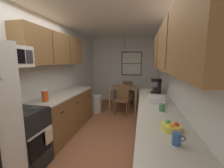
# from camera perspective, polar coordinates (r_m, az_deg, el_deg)

# --- Properties ---
(ground_plane) EXTENTS (12.00, 12.00, 0.00)m
(ground_plane) POSITION_cam_1_polar(r_m,az_deg,el_deg) (3.64, -0.92, -17.61)
(ground_plane) COLOR #995B3D
(wall_left) EXTENTS (0.10, 9.00, 2.55)m
(wall_left) POSITION_cam_1_polar(r_m,az_deg,el_deg) (3.81, -21.22, 3.05)
(wall_left) COLOR silver
(wall_left) RESTS_ON ground
(wall_right) EXTENTS (0.10, 9.00, 2.55)m
(wall_right) POSITION_cam_1_polar(r_m,az_deg,el_deg) (3.25, 22.90, 2.07)
(wall_right) COLOR silver
(wall_right) RESTS_ON ground
(wall_back) EXTENTS (4.40, 0.10, 2.55)m
(wall_back) POSITION_cam_1_polar(r_m,az_deg,el_deg) (5.88, 4.82, 5.43)
(wall_back) COLOR silver
(wall_back) RESTS_ON ground
(ceiling_slab) EXTENTS (4.40, 9.00, 0.08)m
(ceiling_slab) POSITION_cam_1_polar(r_m,az_deg,el_deg) (3.40, -1.04, 25.43)
(ceiling_slab) COLOR white
(stove_range) EXTENTS (0.66, 0.60, 1.10)m
(stove_range) POSITION_cam_1_polar(r_m,az_deg,el_deg) (2.64, -32.42, -18.33)
(stove_range) COLOR black
(stove_range) RESTS_ON ground
(microwave_over_range) EXTENTS (0.39, 0.61, 0.31)m
(microwave_over_range) POSITION_cam_1_polar(r_m,az_deg,el_deg) (2.47, -36.69, 8.85)
(microwave_over_range) COLOR white
(counter_left) EXTENTS (0.64, 1.95, 0.90)m
(counter_left) POSITION_cam_1_polar(r_m,az_deg,el_deg) (3.59, -17.94, -10.61)
(counter_left) COLOR brown
(counter_left) RESTS_ON ground
(upper_cabinets_left) EXTENTS (0.33, 2.03, 0.67)m
(upper_cabinets_left) POSITION_cam_1_polar(r_m,az_deg,el_deg) (3.44, -21.61, 12.81)
(upper_cabinets_left) COLOR brown
(counter_right) EXTENTS (0.64, 3.34, 0.90)m
(counter_right) POSITION_cam_1_polar(r_m,az_deg,el_deg) (2.52, 17.72, -19.17)
(counter_right) COLOR brown
(counter_right) RESTS_ON ground
(upper_cabinets_right) EXTENTS (0.33, 3.02, 0.65)m
(upper_cabinets_right) POSITION_cam_1_polar(r_m,az_deg,el_deg) (2.22, 23.25, 13.52)
(upper_cabinets_right) COLOR brown
(dining_table) EXTENTS (0.92, 0.79, 0.76)m
(dining_table) POSITION_cam_1_polar(r_m,az_deg,el_deg) (5.04, 4.79, -2.47)
(dining_table) COLOR #A87F51
(dining_table) RESTS_ON ground
(dining_chair_near) EXTENTS (0.42, 0.42, 0.90)m
(dining_chair_near) POSITION_cam_1_polar(r_m,az_deg,el_deg) (4.49, 4.16, -5.64)
(dining_chair_near) COLOR brown
(dining_chair_near) RESTS_ON ground
(dining_chair_far) EXTENTS (0.44, 0.44, 0.90)m
(dining_chair_far) POSITION_cam_1_polar(r_m,az_deg,el_deg) (5.65, 6.45, -2.66)
(dining_chair_far) COLOR brown
(dining_chair_far) RESTS_ON ground
(pendant_light) EXTENTS (0.30, 0.30, 0.57)m
(pendant_light) POSITION_cam_1_polar(r_m,az_deg,el_deg) (4.96, 5.01, 13.60)
(pendant_light) COLOR black
(back_window) EXTENTS (0.80, 0.05, 0.93)m
(back_window) POSITION_cam_1_polar(r_m,az_deg,el_deg) (5.77, 7.80, 8.07)
(back_window) COLOR brown
(trash_bin) EXTENTS (0.34, 0.34, 0.56)m
(trash_bin) POSITION_cam_1_polar(r_m,az_deg,el_deg) (4.68, -6.41, -7.86)
(trash_bin) COLOR silver
(trash_bin) RESTS_ON ground
(storage_canister) EXTENTS (0.11, 0.11, 0.22)m
(storage_canister) POSITION_cam_1_polar(r_m,az_deg,el_deg) (2.89, -25.23, -4.22)
(storage_canister) COLOR #D84C19
(storage_canister) RESTS_ON counter_left
(dish_towel) EXTENTS (0.02, 0.16, 0.24)m
(dish_towel) POSITION_cam_1_polar(r_m,az_deg,el_deg) (2.52, -23.86, -18.32)
(dish_towel) COLOR beige
(coffee_maker) EXTENTS (0.22, 0.18, 0.33)m
(coffee_maker) POSITION_cam_1_polar(r_m,az_deg,el_deg) (3.47, 17.66, -0.65)
(coffee_maker) COLOR black
(coffee_maker) RESTS_ON counter_right
(mug_by_coffeemaker) EXTENTS (0.12, 0.08, 0.10)m
(mug_by_coffeemaker) POSITION_cam_1_polar(r_m,az_deg,el_deg) (2.26, 19.34, -8.87)
(mug_by_coffeemaker) COLOR #3F7F4C
(mug_by_coffeemaker) RESTS_ON counter_right
(mug_spare) EXTENTS (0.11, 0.07, 0.11)m
(mug_spare) POSITION_cam_1_polar(r_m,az_deg,el_deg) (1.45, 24.49, -19.30)
(mug_spare) COLOR #335999
(mug_spare) RESTS_ON counter_right
(fruit_bowl) EXTENTS (0.21, 0.21, 0.09)m
(fruit_bowl) POSITION_cam_1_polar(r_m,az_deg,el_deg) (1.70, 22.60, -15.46)
(fruit_bowl) COLOR #E5D14C
(fruit_bowl) RESTS_ON counter_right
(dish_rack) EXTENTS (0.28, 0.34, 0.10)m
(dish_rack) POSITION_cam_1_polar(r_m,az_deg,el_deg) (2.70, 17.19, -5.90)
(dish_rack) COLOR silver
(dish_rack) RESTS_ON counter_right
(table_serving_bowl) EXTENTS (0.17, 0.17, 0.06)m
(table_serving_bowl) POSITION_cam_1_polar(r_m,az_deg,el_deg) (5.04, 4.13, -0.71)
(table_serving_bowl) COLOR #4C7299
(table_serving_bowl) RESTS_ON dining_table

